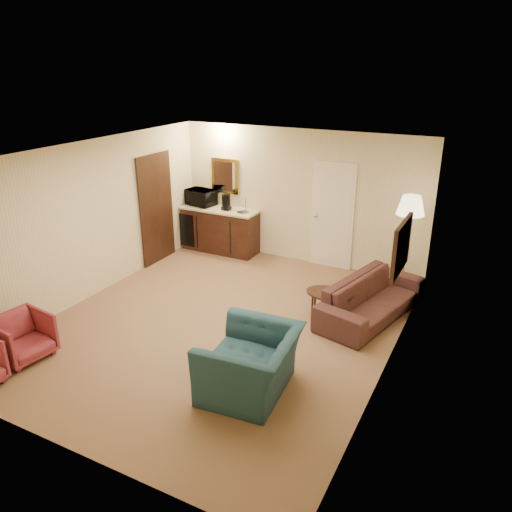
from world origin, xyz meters
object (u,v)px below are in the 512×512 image
(wetbar_cabinet, at_px, (220,230))
(sofa, at_px, (372,292))
(teal_armchair, at_px, (250,354))
(waste_bin, at_px, (246,251))
(rose_chair_near, at_px, (22,335))
(coffee_table, at_px, (329,305))
(floor_lamp, at_px, (406,245))
(coffee_maker, at_px, (226,202))
(microwave, at_px, (201,196))

(wetbar_cabinet, height_order, sofa, wetbar_cabinet)
(teal_armchair, distance_m, waste_bin, 4.47)
(rose_chair_near, bearing_deg, teal_armchair, -68.73)
(coffee_table, relative_size, floor_lamp, 0.43)
(wetbar_cabinet, height_order, waste_bin, wetbar_cabinet)
(sofa, distance_m, waste_bin, 3.26)
(coffee_maker, bearing_deg, sofa, -11.06)
(sofa, xyz_separation_m, floor_lamp, (0.25, 1.10, 0.45))
(sofa, bearing_deg, microwave, 84.13)
(teal_armchair, xyz_separation_m, microwave, (-3.29, 4.03, 0.60))
(wetbar_cabinet, distance_m, teal_armchair, 4.86)
(coffee_table, xyz_separation_m, waste_bin, (-2.38, 1.70, -0.08))
(teal_armchair, height_order, rose_chair_near, teal_armchair)
(rose_chair_near, distance_m, floor_lamp, 6.05)
(sofa, bearing_deg, coffee_table, 135.49)
(microwave, bearing_deg, teal_armchair, -41.14)
(floor_lamp, xyz_separation_m, coffee_maker, (-3.68, 0.31, 0.21))
(wetbar_cabinet, distance_m, waste_bin, 0.73)
(coffee_maker, bearing_deg, coffee_table, -20.27)
(rose_chair_near, height_order, microwave, microwave)
(sofa, height_order, coffee_table, sofa)
(teal_armchair, xyz_separation_m, floor_lamp, (1.05, 3.65, 0.35))
(wetbar_cabinet, bearing_deg, teal_armchair, -54.80)
(teal_armchair, distance_m, rose_chair_near, 3.16)
(floor_lamp, distance_m, coffee_maker, 3.70)
(sofa, distance_m, floor_lamp, 1.22)
(waste_bin, xyz_separation_m, microwave, (-1.14, 0.13, 0.99))
(rose_chair_near, distance_m, coffee_table, 4.43)
(coffee_table, bearing_deg, wetbar_cabinet, 149.75)
(wetbar_cabinet, distance_m, coffee_table, 3.52)
(sofa, relative_size, floor_lamp, 1.22)
(sofa, distance_m, rose_chair_near, 5.08)
(sofa, height_order, waste_bin, sofa)
(rose_chair_near, bearing_deg, coffee_maker, 2.34)
(sofa, bearing_deg, floor_lamp, 1.21)
(wetbar_cabinet, relative_size, coffee_maker, 5.10)
(sofa, height_order, teal_armchair, teal_armchair)
(rose_chair_near, relative_size, waste_bin, 2.60)
(floor_lamp, bearing_deg, coffee_table, -119.48)
(waste_bin, relative_size, coffee_maker, 0.82)
(wetbar_cabinet, xyz_separation_m, microwave, (-0.49, 0.06, 0.66))
(floor_lamp, relative_size, waste_bin, 6.60)
(teal_armchair, xyz_separation_m, coffee_maker, (-2.64, 3.97, 0.56))
(teal_armchair, bearing_deg, rose_chair_near, -81.59)
(sofa, bearing_deg, coffee_maker, 81.66)
(waste_bin, bearing_deg, sofa, -24.59)
(wetbar_cabinet, bearing_deg, microwave, 173.01)
(waste_bin, bearing_deg, coffee_table, -35.49)
(wetbar_cabinet, distance_m, floor_lamp, 3.88)
(teal_armchair, relative_size, microwave, 1.98)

